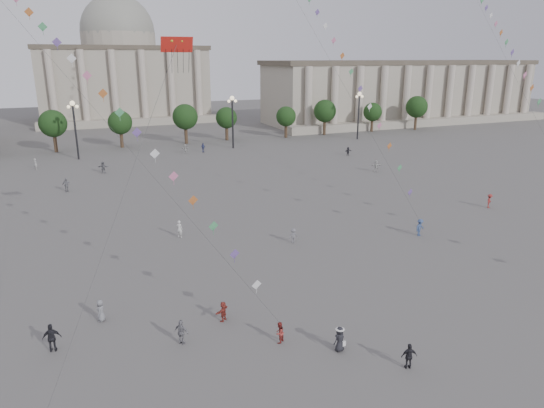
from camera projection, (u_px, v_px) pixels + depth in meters
name	position (u px, v px, depth m)	size (l,w,h in m)	color
ground	(342.00, 333.00, 33.21)	(360.00, 360.00, 0.00)	#504E4C
hall_east	(403.00, 92.00, 141.18)	(84.00, 26.22, 17.20)	#A09786
hall_central	(122.00, 71.00, 143.31)	(48.30, 34.30, 35.50)	#A09786
tree_row	(152.00, 121.00, 100.60)	(137.12, 5.12, 8.00)	#322419
lamp_post_mid_west	(74.00, 119.00, 87.48)	(2.00, 0.90, 10.65)	#262628
lamp_post_mid_east	(232.00, 112.00, 98.44)	(2.00, 0.90, 10.65)	#262628
lamp_post_far_east	(359.00, 107.00, 109.40)	(2.00, 0.90, 10.65)	#262628
person_crowd_0	(203.00, 148.00, 96.02)	(1.07, 0.44, 1.82)	navy
person_crowd_4	(185.00, 149.00, 94.71)	(1.74, 0.55, 1.87)	#B8B7B3
person_crowd_6	(293.00, 236.00, 49.14)	(1.00, 0.58, 1.55)	slate
person_crowd_7	(376.00, 166.00, 79.67)	(1.78, 0.57, 1.92)	beige
person_crowd_8	(490.00, 201.00, 60.62)	(1.14, 0.66, 1.77)	maroon
person_crowd_9	(348.00, 151.00, 92.84)	(1.51, 0.48, 1.63)	black
person_crowd_10	(36.00, 164.00, 81.40)	(0.67, 0.44, 1.83)	#ADADA9
person_crowd_12	(103.00, 167.00, 78.68)	(1.79, 0.57, 1.93)	slate
person_crowd_13	(179.00, 229.00, 50.65)	(0.68, 0.44, 1.86)	silver
person_crowd_16	(66.00, 185.00, 67.83)	(1.14, 0.47, 1.94)	slate
person_crowd_19	(101.00, 310.00, 34.57)	(0.81, 0.52, 1.65)	slate
tourist_1	(409.00, 356.00, 29.27)	(0.98, 0.41, 1.67)	black
tourist_2	(223.00, 311.00, 34.62)	(1.38, 0.44, 1.48)	maroon
tourist_3	(181.00, 332.00, 31.76)	(1.02, 0.42, 1.74)	slate
tourist_4	(52.00, 338.00, 30.95)	(1.13, 0.47, 1.94)	black
kite_flyer_0	(279.00, 333.00, 31.95)	(0.72, 0.56, 1.48)	maroon
kite_flyer_1	(420.00, 227.00, 51.11)	(1.19, 0.68, 1.84)	#364C7A
hat_person	(340.00, 339.00, 31.01)	(0.95, 0.75, 1.69)	black
dragon_kite	(176.00, 59.00, 33.21)	(6.85, 10.19, 28.70)	red
kite_train_west	(24.00, 13.00, 41.63)	(26.69, 44.34, 64.46)	#3F3F3F
kite_train_east	(509.00, 52.00, 58.55)	(23.78, 45.85, 61.66)	#3F3F3F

